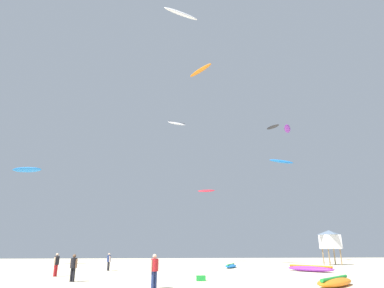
% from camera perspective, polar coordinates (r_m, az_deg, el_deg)
% --- Properties ---
extents(person_foreground, '(0.44, 0.41, 1.68)m').
position_cam_1_polar(person_foreground, '(18.21, -6.59, -20.73)').
color(person_foreground, navy).
rests_on(person_foreground, ground).
extents(person_midground, '(0.47, 0.36, 1.61)m').
position_cam_1_polar(person_midground, '(22.86, -19.99, -19.32)').
color(person_midground, black).
rests_on(person_midground, ground).
extents(person_left, '(0.35, 0.46, 1.55)m').
position_cam_1_polar(person_left, '(32.88, -14.33, -19.09)').
color(person_left, black).
rests_on(person_left, ground).
extents(person_right, '(0.37, 0.51, 1.63)m').
position_cam_1_polar(person_right, '(27.51, -22.59, -18.59)').
color(person_right, '#B21E23').
rests_on(person_right, ground).
extents(kite_grounded_near, '(3.83, 3.69, 0.52)m').
position_cam_1_polar(kite_grounded_near, '(20.61, 23.69, -21.17)').
color(kite_grounded_near, orange).
rests_on(kite_grounded_near, ground).
extents(kite_grounded_mid, '(3.54, 4.43, 0.56)m').
position_cam_1_polar(kite_grounded_mid, '(32.52, 19.96, -19.77)').
color(kite_grounded_mid, purple).
rests_on(kite_grounded_mid, ground).
extents(kite_grounded_far, '(2.30, 3.49, 0.44)m').
position_cam_1_polar(kite_grounded_far, '(36.91, 6.81, -20.39)').
color(kite_grounded_far, blue).
rests_on(kite_grounded_far, ground).
extents(lifeguard_tower, '(2.30, 2.30, 4.15)m').
position_cam_1_polar(lifeguard_tower, '(46.11, 22.93, -15.07)').
color(lifeguard_tower, '#8C704C').
rests_on(lifeguard_tower, ground).
extents(cooler_box, '(0.56, 0.36, 0.32)m').
position_cam_1_polar(cooler_box, '(22.23, 1.57, -22.39)').
color(cooler_box, green).
rests_on(cooler_box, ground).
extents(kite_aloft_0, '(3.76, 2.35, 0.94)m').
position_cam_1_polar(kite_aloft_0, '(34.50, -1.91, 21.78)').
color(kite_aloft_0, white).
extents(kite_aloft_1, '(4.36, 2.41, 0.88)m').
position_cam_1_polar(kite_aloft_1, '(49.35, 15.38, -2.96)').
color(kite_aloft_1, blue).
extents(kite_aloft_2, '(3.00, 1.78, 0.74)m').
position_cam_1_polar(kite_aloft_2, '(50.26, -2.69, 3.63)').
color(kite_aloft_2, white).
extents(kite_aloft_3, '(1.84, 2.61, 0.44)m').
position_cam_1_polar(kite_aloft_3, '(53.92, 13.94, 2.91)').
color(kite_aloft_3, '#2D2D33').
extents(kite_aloft_4, '(4.22, 2.08, 0.75)m').
position_cam_1_polar(kite_aloft_4, '(48.27, -26.88, -4.03)').
color(kite_aloft_4, blue).
extents(kite_aloft_5, '(3.39, 4.40, 0.94)m').
position_cam_1_polar(kite_aloft_5, '(45.47, 1.47, 12.73)').
color(kite_aloft_5, orange).
extents(kite_aloft_6, '(2.93, 1.68, 0.61)m').
position_cam_1_polar(kite_aloft_6, '(54.43, 2.50, -8.16)').
color(kite_aloft_6, red).
extents(kite_aloft_7, '(2.87, 3.86, 0.96)m').
position_cam_1_polar(kite_aloft_7, '(59.02, 16.32, 2.58)').
color(kite_aloft_7, purple).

